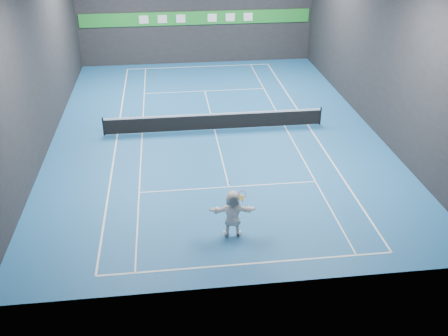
{
  "coord_description": "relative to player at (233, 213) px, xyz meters",
  "views": [
    {
      "loc": [
        -2.61,
        -25.95,
        11.92
      ],
      "look_at": [
        -0.34,
        -7.27,
        1.5
      ],
      "focal_mm": 40.0,
      "sensor_mm": 36.0,
      "label": 1
    }
  ],
  "objects": [
    {
      "name": "tennis_racket",
      "position": [
        0.36,
        0.05,
        0.73
      ],
      "size": [
        0.46,
        0.35,
        0.74
      ],
      "color": "red",
      "rests_on": "player"
    },
    {
      "name": "service_line_near",
      "position": [
        0.34,
        3.64,
        -1.0
      ],
      "size": [
        8.23,
        0.06,
        0.01
      ],
      "primitive_type": "cube",
      "color": "white",
      "rests_on": "ground"
    },
    {
      "name": "tennis_net",
      "position": [
        0.34,
        10.04,
        -0.46
      ],
      "size": [
        12.5,
        0.1,
        1.07
      ],
      "color": "black",
      "rests_on": "ground"
    },
    {
      "name": "service_line_far",
      "position": [
        0.34,
        16.44,
        -1.0
      ],
      "size": [
        8.23,
        0.06,
        0.01
      ],
      "primitive_type": "cube",
      "color": "white",
      "rests_on": "ground"
    },
    {
      "name": "wall_left",
      "position": [
        -8.66,
        10.04,
        3.5
      ],
      "size": [
        0.1,
        26.0,
        9.0
      ],
      "primitive_type": "cube",
      "color": "black",
      "rests_on": "ground"
    },
    {
      "name": "baseline_far",
      "position": [
        0.34,
        21.93,
        -1.0
      ],
      "size": [
        10.98,
        0.08,
        0.01
      ],
      "primitive_type": "cube",
      "color": "white",
      "rests_on": "ground"
    },
    {
      "name": "sponsor_banner",
      "position": [
        0.34,
        22.97,
        2.5
      ],
      "size": [
        17.64,
        0.11,
        1.0
      ],
      "color": "#1E8B2C",
      "rests_on": "wall_back"
    },
    {
      "name": "player",
      "position": [
        0.0,
        0.0,
        0.0
      ],
      "size": [
        1.9,
        0.75,
        2.01
      ],
      "primitive_type": "imported",
      "rotation": [
        0.0,
        0.0,
        3.06
      ],
      "color": "white",
      "rests_on": "ground"
    },
    {
      "name": "wall_back",
      "position": [
        0.34,
        23.04,
        3.5
      ],
      "size": [
        18.0,
        0.1,
        9.0
      ],
      "primitive_type": "cube",
      "color": "black",
      "rests_on": "ground"
    },
    {
      "name": "baseline_near",
      "position": [
        0.34,
        -1.85,
        -1.0
      ],
      "size": [
        10.98,
        0.08,
        0.01
      ],
      "primitive_type": "cube",
      "color": "white",
      "rests_on": "ground"
    },
    {
      "name": "sideline_doubles_right",
      "position": [
        5.83,
        10.04,
        -1.0
      ],
      "size": [
        0.08,
        23.78,
        0.01
      ],
      "primitive_type": "cube",
      "color": "white",
      "rests_on": "ground"
    },
    {
      "name": "tennis_ball",
      "position": [
        -0.15,
        -0.03,
        1.42
      ],
      "size": [
        0.07,
        0.07,
        0.07
      ],
      "primitive_type": "sphere",
      "color": "#C5DA24",
      "rests_on": "player"
    },
    {
      "name": "ground",
      "position": [
        0.34,
        10.04,
        -1.0
      ],
      "size": [
        26.0,
        26.0,
        0.0
      ],
      "primitive_type": "plane",
      "color": "#1A5792",
      "rests_on": "ground"
    },
    {
      "name": "wall_front",
      "position": [
        0.34,
        -2.96,
        3.5
      ],
      "size": [
        18.0,
        0.1,
        9.0
      ],
      "primitive_type": "cube",
      "color": "black",
      "rests_on": "ground"
    },
    {
      "name": "center_service_line",
      "position": [
        0.34,
        10.04,
        -1.0
      ],
      "size": [
        0.06,
        12.8,
        0.01
      ],
      "primitive_type": "cube",
      "color": "white",
      "rests_on": "ground"
    },
    {
      "name": "sideline_singles_right",
      "position": [
        4.45,
        10.04,
        -1.0
      ],
      "size": [
        0.06,
        23.78,
        0.01
      ],
      "primitive_type": "cube",
      "color": "white",
      "rests_on": "ground"
    },
    {
      "name": "sideline_singles_left",
      "position": [
        -3.77,
        10.04,
        -1.0
      ],
      "size": [
        0.06,
        23.78,
        0.01
      ],
      "primitive_type": "cube",
      "color": "white",
      "rests_on": "ground"
    },
    {
      "name": "wall_right",
      "position": [
        9.34,
        10.04,
        3.5
      ],
      "size": [
        0.1,
        26.0,
        9.0
      ],
      "primitive_type": "cube",
      "color": "black",
      "rests_on": "ground"
    },
    {
      "name": "sideline_doubles_left",
      "position": [
        -5.15,
        10.04,
        -1.0
      ],
      "size": [
        0.08,
        23.78,
        0.01
      ],
      "primitive_type": "cube",
      "color": "white",
      "rests_on": "ground"
    }
  ]
}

